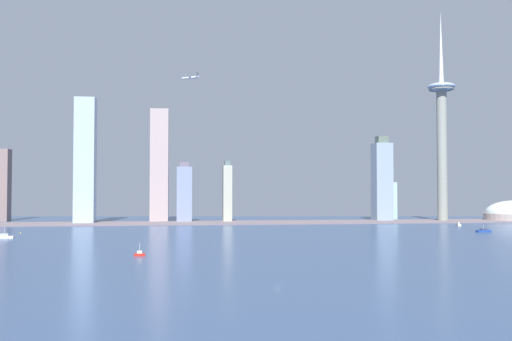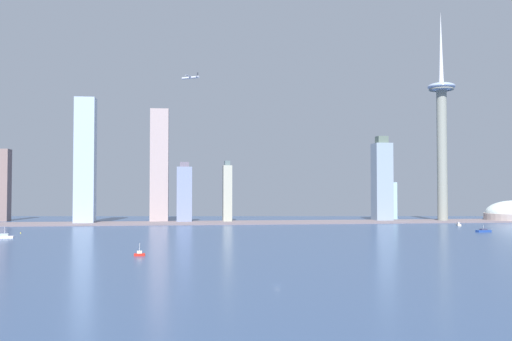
{
  "view_description": "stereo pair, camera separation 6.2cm",
  "coord_description": "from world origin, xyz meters",
  "px_view_note": "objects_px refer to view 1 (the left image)",
  "views": [
    {
      "loc": [
        -46.02,
        -279.52,
        48.15
      ],
      "look_at": [
        52.97,
        504.5,
        74.44
      ],
      "focal_mm": 39.41,
      "sensor_mm": 36.0,
      "label": 1
    },
    {
      "loc": [
        -45.96,
        -279.53,
        48.15
      ],
      "look_at": [
        52.97,
        504.5,
        74.44
      ],
      "focal_mm": 39.41,
      "sensor_mm": 36.0,
      "label": 2
    }
  ],
  "objects_px": {
    "skyscraper_3": "(227,193)",
    "boat_3": "(459,224)",
    "skyscraper_0": "(389,200)",
    "channel_buoy_1": "(21,233)",
    "airplane": "(190,78)",
    "skyscraper_6": "(85,161)",
    "boat_0": "(483,231)",
    "skyscraper_1": "(159,166)",
    "skyscraper_5": "(184,194)",
    "boat_2": "(5,236)",
    "skyscraper_4": "(382,181)",
    "boat_1": "(140,254)",
    "skyscraper_2": "(4,185)",
    "observation_tower": "(442,125)"
  },
  "relations": [
    {
      "from": "skyscraper_0",
      "to": "skyscraper_2",
      "type": "relative_size",
      "value": 0.6
    },
    {
      "from": "skyscraper_3",
      "to": "airplane",
      "type": "xyz_separation_m",
      "value": [
        -53.83,
        12.73,
        170.05
      ]
    },
    {
      "from": "observation_tower",
      "to": "boat_1",
      "type": "relative_size",
      "value": 34.01
    },
    {
      "from": "skyscraper_5",
      "to": "boat_2",
      "type": "distance_m",
      "value": 298.24
    },
    {
      "from": "skyscraper_6",
      "to": "boat_0",
      "type": "distance_m",
      "value": 520.21
    },
    {
      "from": "boat_1",
      "to": "channel_buoy_1",
      "type": "xyz_separation_m",
      "value": [
        -145.06,
        226.32,
        -0.53
      ]
    },
    {
      "from": "observation_tower",
      "to": "skyscraper_4",
      "type": "distance_m",
      "value": 121.93
    },
    {
      "from": "boat_1",
      "to": "airplane",
      "type": "height_order",
      "value": "airplane"
    },
    {
      "from": "skyscraper_1",
      "to": "channel_buoy_1",
      "type": "bearing_deg",
      "value": -126.74
    },
    {
      "from": "skyscraper_5",
      "to": "skyscraper_2",
      "type": "bearing_deg",
      "value": 165.13
    },
    {
      "from": "skyscraper_4",
      "to": "boat_2",
      "type": "xyz_separation_m",
      "value": [
        -468.21,
        -230.74,
        -58.72
      ]
    },
    {
      "from": "skyscraper_0",
      "to": "boat_3",
      "type": "xyz_separation_m",
      "value": [
        36.43,
        -156.71,
        -28.95
      ]
    },
    {
      "from": "skyscraper_3",
      "to": "skyscraper_2",
      "type": "bearing_deg",
      "value": 167.21
    },
    {
      "from": "skyscraper_6",
      "to": "boat_2",
      "type": "relative_size",
      "value": 10.16
    },
    {
      "from": "boat_0",
      "to": "channel_buoy_1",
      "type": "xyz_separation_m",
      "value": [
        -509.85,
        44.82,
        -0.59
      ]
    },
    {
      "from": "skyscraper_5",
      "to": "skyscraper_6",
      "type": "xyz_separation_m",
      "value": [
        -136.56,
        -17.64,
        46.04
      ]
    },
    {
      "from": "skyscraper_3",
      "to": "skyscraper_5",
      "type": "relative_size",
      "value": 1.02
    },
    {
      "from": "skyscraper_3",
      "to": "channel_buoy_1",
      "type": "relative_size",
      "value": 50.28
    },
    {
      "from": "skyscraper_6",
      "to": "boat_0",
      "type": "bearing_deg",
      "value": -23.61
    },
    {
      "from": "boat_2",
      "to": "boat_3",
      "type": "distance_m",
      "value": 546.83
    },
    {
      "from": "skyscraper_3",
      "to": "boat_3",
      "type": "bearing_deg",
      "value": -20.84
    },
    {
      "from": "skyscraper_1",
      "to": "boat_1",
      "type": "distance_m",
      "value": 421.8
    },
    {
      "from": "skyscraper_4",
      "to": "airplane",
      "type": "distance_m",
      "value": 324.15
    },
    {
      "from": "skyscraper_0",
      "to": "boat_0",
      "type": "distance_m",
      "value": 265.23
    },
    {
      "from": "boat_0",
      "to": "boat_2",
      "type": "bearing_deg",
      "value": 171.44
    },
    {
      "from": "observation_tower",
      "to": "skyscraper_5",
      "type": "distance_m",
      "value": 394.69
    },
    {
      "from": "skyscraper_6",
      "to": "airplane",
      "type": "relative_size",
      "value": 6.58
    },
    {
      "from": "skyscraper_4",
      "to": "channel_buoy_1",
      "type": "height_order",
      "value": "skyscraper_4"
    },
    {
      "from": "skyscraper_5",
      "to": "boat_0",
      "type": "distance_m",
      "value": 403.28
    },
    {
      "from": "skyscraper_3",
      "to": "boat_2",
      "type": "xyz_separation_m",
      "value": [
        -236.29,
        -234.94,
        -40.78
      ]
    },
    {
      "from": "skyscraper_4",
      "to": "boat_1",
      "type": "height_order",
      "value": "skyscraper_4"
    },
    {
      "from": "observation_tower",
      "to": "boat_2",
      "type": "xyz_separation_m",
      "value": [
        -554.8,
        -212.74,
        -142.66
      ]
    },
    {
      "from": "skyscraper_0",
      "to": "channel_buoy_1",
      "type": "bearing_deg",
      "value": -156.32
    },
    {
      "from": "skyscraper_4",
      "to": "channel_buoy_1",
      "type": "xyz_separation_m",
      "value": [
        -469.88,
        -170.57,
        -59.53
      ]
    },
    {
      "from": "observation_tower",
      "to": "skyscraper_5",
      "type": "xyz_separation_m",
      "value": [
        -380.16,
        25.74,
        -102.92
      ]
    },
    {
      "from": "channel_buoy_1",
      "to": "skyscraper_6",
      "type": "bearing_deg",
      "value": 76.1
    },
    {
      "from": "skyscraper_5",
      "to": "skyscraper_4",
      "type": "bearing_deg",
      "value": -1.51
    },
    {
      "from": "skyscraper_0",
      "to": "boat_2",
      "type": "bearing_deg",
      "value": -150.7
    },
    {
      "from": "boat_3",
      "to": "airplane",
      "type": "relative_size",
      "value": 0.62
    },
    {
      "from": "skyscraper_0",
      "to": "skyscraper_6",
      "type": "height_order",
      "value": "skyscraper_6"
    },
    {
      "from": "observation_tower",
      "to": "skyscraper_6",
      "type": "relative_size",
      "value": 1.8
    },
    {
      "from": "skyscraper_0",
      "to": "skyscraper_5",
      "type": "xyz_separation_m",
      "value": [
        -321.97,
        -40.24,
        10.76
      ]
    },
    {
      "from": "boat_2",
      "to": "airplane",
      "type": "relative_size",
      "value": 0.65
    },
    {
      "from": "skyscraper_5",
      "to": "boat_3",
      "type": "bearing_deg",
      "value": -18.0
    },
    {
      "from": "observation_tower",
      "to": "skyscraper_1",
      "type": "bearing_deg",
      "value": 175.19
    },
    {
      "from": "boat_3",
      "to": "skyscraper_3",
      "type": "bearing_deg",
      "value": 87.29
    },
    {
      "from": "skyscraper_3",
      "to": "boat_2",
      "type": "distance_m",
      "value": 335.69
    },
    {
      "from": "skyscraper_3",
      "to": "skyscraper_1",
      "type": "bearing_deg",
      "value": 172.51
    },
    {
      "from": "skyscraper_1",
      "to": "skyscraper_3",
      "type": "relative_size",
      "value": 1.84
    },
    {
      "from": "observation_tower",
      "to": "skyscraper_5",
      "type": "relative_size",
      "value": 3.6
    }
  ]
}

